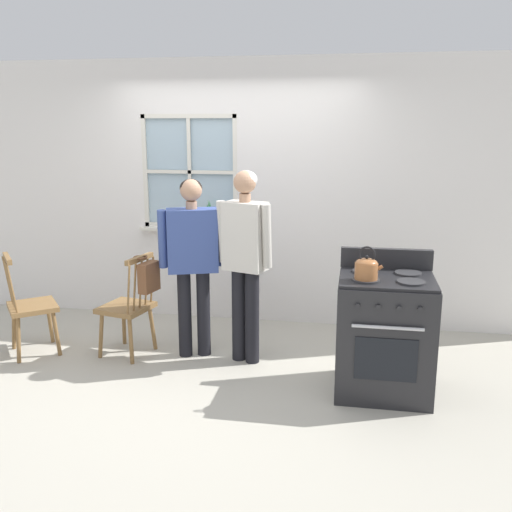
# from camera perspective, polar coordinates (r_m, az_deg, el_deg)

# --- Properties ---
(ground_plane) EXTENTS (16.00, 16.00, 0.00)m
(ground_plane) POSITION_cam_1_polar(r_m,az_deg,el_deg) (4.97, -5.00, -11.39)
(ground_plane) COLOR #B2AD9E
(wall_back) EXTENTS (6.40, 0.16, 2.70)m
(wall_back) POSITION_cam_1_polar(r_m,az_deg,el_deg) (5.92, -1.50, 6.14)
(wall_back) COLOR white
(wall_back) RESTS_ON ground_plane
(chair_by_window) EXTENTS (0.49, 0.50, 0.93)m
(chair_by_window) POSITION_cam_1_polar(r_m,az_deg,el_deg) (5.27, -12.68, -5.10)
(chair_by_window) COLOR olive
(chair_by_window) RESTS_ON ground_plane
(chair_near_wall) EXTENTS (0.57, 0.58, 0.93)m
(chair_near_wall) POSITION_cam_1_polar(r_m,az_deg,el_deg) (5.56, -21.65, -4.78)
(chair_near_wall) COLOR olive
(chair_near_wall) RESTS_ON ground_plane
(person_elderly_left) EXTENTS (0.59, 0.34, 1.60)m
(person_elderly_left) POSITION_cam_1_polar(r_m,az_deg,el_deg) (5.01, -6.36, 0.44)
(person_elderly_left) COLOR black
(person_elderly_left) RESTS_ON ground_plane
(person_teen_center) EXTENTS (0.52, 0.31, 1.68)m
(person_teen_center) POSITION_cam_1_polar(r_m,az_deg,el_deg) (4.85, -1.09, 0.56)
(person_teen_center) COLOR black
(person_teen_center) RESTS_ON ground_plane
(stove) EXTENTS (0.72, 0.68, 1.08)m
(stove) POSITION_cam_1_polar(r_m,az_deg,el_deg) (4.55, 12.72, -7.58)
(stove) COLOR #232326
(stove) RESTS_ON ground_plane
(kettle) EXTENTS (0.21, 0.17, 0.25)m
(kettle) POSITION_cam_1_polar(r_m,az_deg,el_deg) (4.25, 10.99, -1.16)
(kettle) COLOR #A86638
(kettle) RESTS_ON stove
(potted_plant) EXTENTS (0.15, 0.15, 0.32)m
(potted_plant) POSITION_cam_1_polar(r_m,az_deg,el_deg) (5.94, -4.74, 3.64)
(potted_plant) COLOR beige
(potted_plant) RESTS_ON wall_back
(handbag) EXTENTS (0.22, 0.23, 0.31)m
(handbag) POSITION_cam_1_polar(r_m,az_deg,el_deg) (5.05, -10.70, -2.01)
(handbag) COLOR brown
(handbag) RESTS_ON chair_by_window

